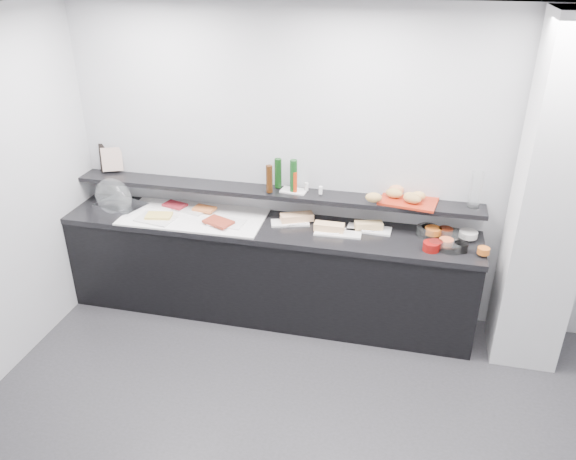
% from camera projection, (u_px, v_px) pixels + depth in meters
% --- Properties ---
extents(back_wall, '(5.00, 0.02, 2.70)m').
position_uv_depth(back_wall, '(355.00, 170.00, 4.75)').
color(back_wall, '#B1B4B8').
rests_on(back_wall, ground).
extents(ceiling, '(5.00, 5.00, 0.00)m').
position_uv_depth(ceiling, '(312.00, 35.00, 2.40)').
color(ceiling, white).
rests_on(ceiling, back_wall).
extents(column, '(0.50, 0.50, 2.70)m').
position_uv_depth(column, '(551.00, 203.00, 4.14)').
color(column, silver).
rests_on(column, ground).
extents(buffet_cabinet, '(3.60, 0.60, 0.85)m').
position_uv_depth(buffet_cabinet, '(267.00, 272.00, 5.05)').
color(buffet_cabinet, black).
rests_on(buffet_cabinet, ground).
extents(counter_top, '(3.62, 0.62, 0.05)m').
position_uv_depth(counter_top, '(267.00, 227.00, 4.85)').
color(counter_top, black).
rests_on(counter_top, buffet_cabinet).
extents(wall_shelf, '(3.60, 0.25, 0.04)m').
position_uv_depth(wall_shelf, '(271.00, 192.00, 4.88)').
color(wall_shelf, black).
rests_on(wall_shelf, back_wall).
extents(cloche_base, '(0.50, 0.40, 0.04)m').
position_uv_depth(cloche_base, '(121.00, 206.00, 5.14)').
color(cloche_base, silver).
rests_on(cloche_base, counter_top).
extents(cloche_dome, '(0.47, 0.40, 0.34)m').
position_uv_depth(cloche_dome, '(113.00, 197.00, 5.06)').
color(cloche_dome, white).
rests_on(cloche_dome, cloche_base).
extents(linen_runner, '(1.27, 0.62, 0.01)m').
position_uv_depth(linen_runner, '(194.00, 217.00, 4.96)').
color(linen_runner, white).
rests_on(linen_runner, counter_top).
extents(platter_meat_a, '(0.27, 0.18, 0.01)m').
position_uv_depth(platter_meat_a, '(161.00, 205.00, 5.15)').
color(platter_meat_a, white).
rests_on(platter_meat_a, linen_runner).
extents(food_meat_a, '(0.23, 0.18, 0.02)m').
position_uv_depth(food_meat_a, '(175.00, 205.00, 5.10)').
color(food_meat_a, maroon).
rests_on(food_meat_a, platter_meat_a).
extents(platter_salmon, '(0.39, 0.32, 0.01)m').
position_uv_depth(platter_salmon, '(191.00, 208.00, 5.10)').
color(platter_salmon, silver).
rests_on(platter_salmon, linen_runner).
extents(food_salmon, '(0.21, 0.15, 0.02)m').
position_uv_depth(food_salmon, '(204.00, 209.00, 5.03)').
color(food_salmon, orange).
rests_on(food_salmon, platter_salmon).
extents(platter_cheese, '(0.35, 0.27, 0.01)m').
position_uv_depth(platter_cheese, '(156.00, 219.00, 4.89)').
color(platter_cheese, white).
rests_on(platter_cheese, linen_runner).
extents(food_cheese, '(0.24, 0.18, 0.02)m').
position_uv_depth(food_cheese, '(159.00, 216.00, 4.90)').
color(food_cheese, '#EDCE5C').
rests_on(food_cheese, platter_cheese).
extents(platter_meat_b, '(0.31, 0.22, 0.01)m').
position_uv_depth(platter_meat_b, '(227.00, 223.00, 4.82)').
color(platter_meat_b, white).
rests_on(platter_meat_b, linen_runner).
extents(food_meat_b, '(0.28, 0.24, 0.02)m').
position_uv_depth(food_meat_b, '(218.00, 222.00, 4.79)').
color(food_meat_b, maroon).
rests_on(food_meat_b, platter_meat_b).
extents(sandwich_plate_left, '(0.35, 0.23, 0.01)m').
position_uv_depth(sandwich_plate_left, '(290.00, 223.00, 4.85)').
color(sandwich_plate_left, white).
rests_on(sandwich_plate_left, counter_top).
extents(sandwich_food_left, '(0.30, 0.22, 0.06)m').
position_uv_depth(sandwich_food_left, '(297.00, 217.00, 4.87)').
color(sandwich_food_left, '#E9AD7A').
rests_on(sandwich_food_left, sandwich_plate_left).
extents(tongs_left, '(0.15, 0.08, 0.01)m').
position_uv_depth(tongs_left, '(297.00, 224.00, 4.80)').
color(tongs_left, '#AEB0B5').
rests_on(tongs_left, sandwich_plate_left).
extents(sandwich_plate_mid, '(0.40, 0.18, 0.01)m').
position_uv_depth(sandwich_plate_mid, '(338.00, 232.00, 4.69)').
color(sandwich_plate_mid, white).
rests_on(sandwich_plate_mid, counter_top).
extents(sandwich_food_mid, '(0.25, 0.10, 0.06)m').
position_uv_depth(sandwich_food_mid, '(329.00, 227.00, 4.70)').
color(sandwich_food_mid, '#E9B47A').
rests_on(sandwich_food_mid, sandwich_plate_mid).
extents(tongs_mid, '(0.16, 0.05, 0.01)m').
position_uv_depth(tongs_mid, '(330.00, 234.00, 4.64)').
color(tongs_mid, silver).
rests_on(tongs_mid, sandwich_plate_mid).
extents(sandwich_plate_right, '(0.38, 0.17, 0.01)m').
position_uv_depth(sandwich_plate_right, '(369.00, 229.00, 4.74)').
color(sandwich_plate_right, white).
rests_on(sandwich_plate_right, counter_top).
extents(sandwich_food_right, '(0.25, 0.15, 0.06)m').
position_uv_depth(sandwich_food_right, '(369.00, 225.00, 4.72)').
color(sandwich_food_right, '#DAB372').
rests_on(sandwich_food_right, sandwich_plate_right).
extents(tongs_right, '(0.16, 0.02, 0.01)m').
position_uv_depth(tongs_right, '(371.00, 231.00, 4.68)').
color(tongs_right, '#ACB0B3').
rests_on(tongs_right, sandwich_plate_right).
extents(bowl_glass_fruit, '(0.25, 0.25, 0.07)m').
position_uv_depth(bowl_glass_fruit, '(428.00, 231.00, 4.65)').
color(bowl_glass_fruit, white).
rests_on(bowl_glass_fruit, counter_top).
extents(fill_glass_fruit, '(0.16, 0.16, 0.05)m').
position_uv_depth(fill_glass_fruit, '(433.00, 231.00, 4.63)').
color(fill_glass_fruit, orange).
rests_on(fill_glass_fruit, bowl_glass_fruit).
extents(bowl_black_jam, '(0.16, 0.16, 0.07)m').
position_uv_depth(bowl_black_jam, '(429.00, 230.00, 4.66)').
color(bowl_black_jam, black).
rests_on(bowl_black_jam, counter_top).
extents(fill_black_jam, '(0.14, 0.14, 0.05)m').
position_uv_depth(fill_black_jam, '(446.00, 231.00, 4.62)').
color(fill_black_jam, '#5D1D0D').
rests_on(fill_black_jam, bowl_black_jam).
extents(bowl_glass_cream, '(0.24, 0.24, 0.07)m').
position_uv_depth(bowl_glass_cream, '(453.00, 236.00, 4.56)').
color(bowl_glass_cream, silver).
rests_on(bowl_glass_cream, counter_top).
extents(fill_glass_cream, '(0.17, 0.17, 0.05)m').
position_uv_depth(fill_glass_cream, '(468.00, 234.00, 4.57)').
color(fill_glass_cream, silver).
rests_on(fill_glass_cream, bowl_glass_cream).
extents(bowl_red_jam, '(0.15, 0.15, 0.07)m').
position_uv_depth(bowl_red_jam, '(431.00, 246.00, 4.41)').
color(bowl_red_jam, maroon).
rests_on(bowl_red_jam, counter_top).
extents(fill_red_jam, '(0.14, 0.14, 0.05)m').
position_uv_depth(fill_red_jam, '(436.00, 244.00, 4.42)').
color(fill_red_jam, '#500E0B').
rests_on(fill_red_jam, bowl_red_jam).
extents(bowl_glass_salmon, '(0.21, 0.21, 0.07)m').
position_uv_depth(bowl_glass_salmon, '(450.00, 246.00, 4.41)').
color(bowl_glass_salmon, silver).
rests_on(bowl_glass_salmon, counter_top).
extents(fill_glass_salmon, '(0.13, 0.13, 0.05)m').
position_uv_depth(fill_glass_salmon, '(446.00, 242.00, 4.45)').
color(fill_glass_salmon, '#CD5B32').
rests_on(fill_glass_salmon, bowl_glass_salmon).
extents(bowl_black_fruit, '(0.12, 0.12, 0.07)m').
position_uv_depth(bowl_black_fruit, '(461.00, 247.00, 4.40)').
color(bowl_black_fruit, black).
rests_on(bowl_black_fruit, counter_top).
extents(fill_black_fruit, '(0.10, 0.10, 0.05)m').
position_uv_depth(fill_black_fruit, '(484.00, 251.00, 4.32)').
color(fill_black_fruit, '#C85D1B').
rests_on(fill_black_fruit, bowl_black_fruit).
extents(framed_print, '(0.20, 0.13, 0.26)m').
position_uv_depth(framed_print, '(110.00, 157.00, 5.25)').
color(framed_print, black).
rests_on(framed_print, wall_shelf).
extents(print_art, '(0.19, 0.12, 0.22)m').
position_uv_depth(print_art, '(112.00, 159.00, 5.20)').
color(print_art, tan).
rests_on(print_art, framed_print).
extents(condiment_tray, '(0.24, 0.16, 0.01)m').
position_uv_depth(condiment_tray, '(294.00, 191.00, 4.85)').
color(condiment_tray, white).
rests_on(condiment_tray, wall_shelf).
extents(bottle_green_a, '(0.07, 0.07, 0.26)m').
position_uv_depth(bottle_green_a, '(278.00, 173.00, 4.85)').
color(bottle_green_a, black).
rests_on(bottle_green_a, condiment_tray).
extents(bottle_brown, '(0.06, 0.06, 0.24)m').
position_uv_depth(bottle_brown, '(269.00, 179.00, 4.76)').
color(bottle_brown, '#351B09').
rests_on(bottle_brown, condiment_tray).
extents(bottle_green_b, '(0.07, 0.07, 0.28)m').
position_uv_depth(bottle_green_b, '(294.00, 176.00, 4.77)').
color(bottle_green_b, '#103D14').
rests_on(bottle_green_b, condiment_tray).
extents(bottle_hot, '(0.04, 0.04, 0.18)m').
position_uv_depth(bottle_hot, '(295.00, 182.00, 4.77)').
color(bottle_hot, '#B9300D').
rests_on(bottle_hot, condiment_tray).
extents(shaker_salt, '(0.03, 0.03, 0.07)m').
position_uv_depth(shaker_salt, '(306.00, 187.00, 4.83)').
color(shaker_salt, white).
rests_on(shaker_salt, condiment_tray).
extents(shaker_pepper, '(0.04, 0.04, 0.07)m').
position_uv_depth(shaker_pepper, '(321.00, 190.00, 4.75)').
color(shaker_pepper, white).
rests_on(shaker_pepper, condiment_tray).
extents(bread_tray, '(0.50, 0.39, 0.02)m').
position_uv_depth(bread_tray, '(408.00, 201.00, 4.65)').
color(bread_tray, '#A72611').
rests_on(bread_tray, wall_shelf).
extents(bread_roll_nw, '(0.15, 0.11, 0.08)m').
position_uv_depth(bread_roll_nw, '(394.00, 193.00, 4.66)').
color(bread_roll_nw, '#B48A45').
rests_on(bread_roll_nw, bread_tray).
extents(bread_roll_n, '(0.13, 0.09, 0.08)m').
position_uv_depth(bread_roll_n, '(397.00, 190.00, 4.73)').
color(bread_roll_n, '#D88652').
rests_on(bread_roll_n, bread_tray).
extents(bread_roll_sw, '(0.14, 0.10, 0.08)m').
position_uv_depth(bread_roll_sw, '(374.00, 197.00, 4.58)').
color(bread_roll_sw, '#BD8E48').
rests_on(bread_roll_sw, bread_tray).
extents(bread_roll_s, '(0.18, 0.15, 0.08)m').
position_uv_depth(bread_roll_s, '(412.00, 198.00, 4.56)').
color(bread_roll_s, '#AF8043').
rests_on(bread_roll_s, bread_tray).
extents(bread_roll_se, '(0.14, 0.12, 0.08)m').
position_uv_depth(bread_roll_se, '(411.00, 197.00, 4.59)').
color(bread_roll_se, tan).
rests_on(bread_roll_se, bread_tray).
extents(bread_roll_mide, '(0.13, 0.09, 0.08)m').
position_uv_depth(bread_roll_mide, '(418.00, 196.00, 4.61)').
color(bread_roll_mide, tan).
rests_on(bread_roll_mide, bread_tray).
extents(carafe, '(0.12, 0.12, 0.30)m').
position_uv_depth(carafe, '(476.00, 190.00, 4.49)').
color(carafe, white).
rests_on(carafe, wall_shelf).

